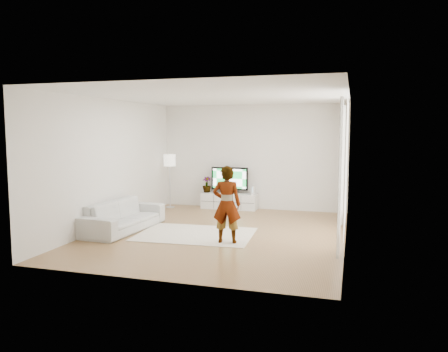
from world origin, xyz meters
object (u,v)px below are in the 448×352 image
(floor_lamp, at_px, (170,163))
(rug, at_px, (196,234))
(player, at_px, (227,204))
(media_console, at_px, (229,201))
(sofa, at_px, (124,216))
(television, at_px, (230,179))

(floor_lamp, bearing_deg, rug, -57.47)
(rug, relative_size, player, 1.59)
(rug, xyz_separation_m, floor_lamp, (-1.76, 2.76, 1.23))
(media_console, relative_size, floor_lamp, 1.03)
(rug, relative_size, floor_lamp, 1.58)
(player, bearing_deg, sofa, -17.83)
(media_console, relative_size, television, 1.50)
(rug, bearing_deg, television, 92.54)
(television, bearing_deg, rug, -87.46)
(rug, distance_m, sofa, 1.63)
(floor_lamp, bearing_deg, television, 10.16)
(television, relative_size, floor_lamp, 0.69)
(television, height_order, sofa, television)
(television, xyz_separation_m, sofa, (-1.46, -3.11, -0.49))
(rug, bearing_deg, floor_lamp, 122.53)
(television, distance_m, rug, 3.15)
(player, distance_m, floor_lamp, 4.14)
(player, bearing_deg, media_console, -83.45)
(media_console, xyz_separation_m, floor_lamp, (-1.62, -0.26, 1.03))
(rug, bearing_deg, media_console, 92.57)
(player, bearing_deg, rug, -38.62)
(media_console, bearing_deg, sofa, -115.31)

